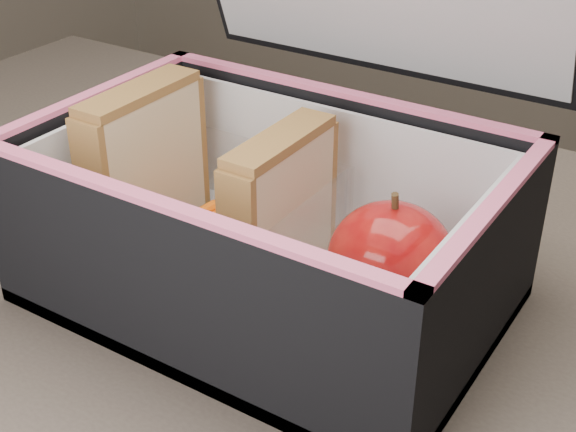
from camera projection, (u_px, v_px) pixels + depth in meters
name	position (u px, v px, depth m)	size (l,w,h in m)	color
lunch_bag	(271.00, 211.00, 0.54)	(0.31, 0.28, 0.31)	black
plastic_tub	(211.00, 213.00, 0.58)	(0.17, 0.12, 0.07)	white
sandwich_left	(145.00, 161.00, 0.59)	(0.03, 0.10, 0.11)	#D7B789
sandwich_right	(280.00, 209.00, 0.54)	(0.03, 0.10, 0.11)	#D7B789
carrot_sticks	(207.00, 234.00, 0.58)	(0.04, 0.14, 0.03)	#FD4A0A
paper_napkin	(393.00, 316.00, 0.52)	(0.08, 0.08, 0.01)	white
red_apple	(391.00, 260.00, 0.50)	(0.09, 0.09, 0.09)	#890208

